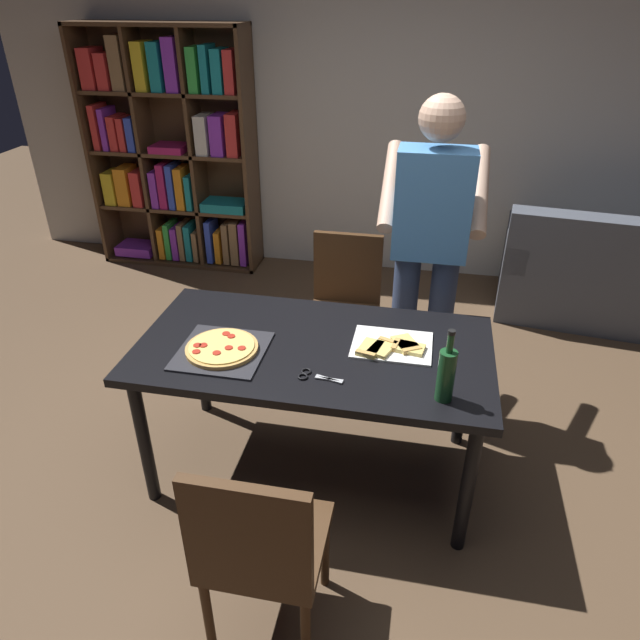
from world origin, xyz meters
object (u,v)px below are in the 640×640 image
dining_table (314,360)px  person_serving_pizza (429,245)px  kitchen_scissors (313,376)px  wine_bottle (446,374)px  chair_far_side (344,299)px  couch (622,281)px  pepperoni_pizza_on_tray (222,349)px  chair_near_camera (259,546)px  bookshelf (173,153)px

dining_table → person_serving_pizza: bearing=55.7°
kitchen_scissors → wine_bottle: bearing=-4.5°
chair_far_side → couch: (1.89, 1.07, -0.21)m
pepperoni_pizza_on_tray → wine_bottle: (0.98, -0.15, 0.10)m
pepperoni_pizza_on_tray → wine_bottle: size_ratio=1.22×
dining_table → chair_near_camera: chair_near_camera is taller
chair_near_camera → couch: chair_near_camera is taller
wine_bottle → kitchen_scissors: bearing=175.5°
bookshelf → chair_near_camera: bearing=-62.7°
chair_far_side → chair_near_camera: bearing=-90.0°
chair_near_camera → wine_bottle: wine_bottle is taller
chair_near_camera → bookshelf: 3.73m
couch → wine_bottle: bearing=-120.0°
pepperoni_pizza_on_tray → wine_bottle: 0.99m
pepperoni_pizza_on_tray → kitchen_scissors: pepperoni_pizza_on_tray is taller
chair_near_camera → wine_bottle: (0.58, 0.63, 0.36)m
chair_far_side → pepperoni_pizza_on_tray: (-0.39, -1.05, 0.25)m
bookshelf → kitchen_scissors: bearing=-56.2°
couch → dining_table: bearing=-133.6°
dining_table → wine_bottle: 0.68m
chair_near_camera → chair_far_side: size_ratio=1.00×
chair_near_camera → kitchen_scissors: bearing=85.9°
couch → person_serving_pizza: (-1.42, -1.29, 0.70)m
chair_near_camera → couch: bearing=56.9°
dining_table → wine_bottle: (0.58, -0.28, 0.20)m
wine_bottle → pepperoni_pizza_on_tray: bearing=171.3°
chair_far_side → kitchen_scissors: bearing=-87.6°
chair_far_side → kitchen_scissors: chair_far_side is taller
couch → kitchen_scissors: 2.93m
chair_far_side → wine_bottle: bearing=-63.9°
chair_near_camera → chair_far_side: bearing=90.0°
wine_bottle → bookshelf: bearing=130.7°
bookshelf → pepperoni_pizza_on_tray: size_ratio=5.07×
person_serving_pizza → kitchen_scissors: bearing=-114.5°
couch → chair_far_side: bearing=-150.5°
couch → pepperoni_pizza_on_tray: (-2.28, -2.12, 0.46)m
dining_table → bookshelf: bookshelf is taller
couch → person_serving_pizza: size_ratio=1.02×
bookshelf → kitchen_scissors: 3.15m
person_serving_pizza → wine_bottle: person_serving_pizza is taller
person_serving_pizza → kitchen_scissors: 1.05m
chair_near_camera → pepperoni_pizza_on_tray: chair_near_camera is taller
chair_near_camera → chair_far_side: (0.00, 1.83, 0.00)m
wine_bottle → couch: bearing=60.0°
kitchen_scissors → pepperoni_pizza_on_tray: bearing=166.2°
dining_table → pepperoni_pizza_on_tray: bearing=-161.5°
couch → person_serving_pizza: person_serving_pizza is taller
chair_far_side → kitchen_scissors: 1.18m
bookshelf → kitchen_scissors: (1.75, -2.61, -0.21)m
bookshelf → wine_bottle: bookshelf is taller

